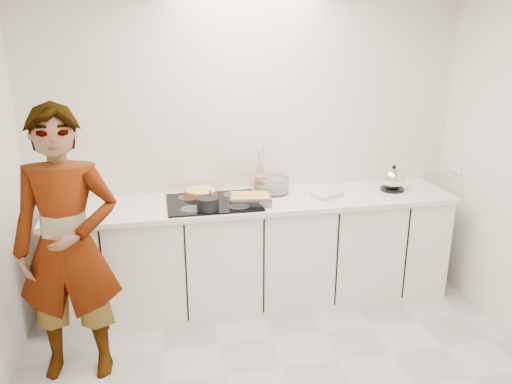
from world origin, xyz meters
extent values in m
cube|color=white|center=(0.00, 1.60, 1.30)|extent=(3.60, 0.00, 2.60)
cube|color=white|center=(1.79, 1.33, 1.07)|extent=(0.02, 0.15, 0.09)
cube|color=white|center=(0.00, 1.28, 0.43)|extent=(3.20, 0.58, 0.87)
cube|color=white|center=(0.00, 1.28, 0.89)|extent=(3.24, 0.64, 0.04)
cube|color=black|center=(-0.35, 1.26, 0.92)|extent=(0.72, 0.54, 0.01)
cylinder|color=#C15E34|center=(-0.43, 1.46, 0.95)|extent=(0.35, 0.35, 0.04)
cylinder|color=#FBDD68|center=(-0.43, 1.46, 0.96)|extent=(0.31, 0.31, 0.01)
cylinder|color=black|center=(-0.41, 1.09, 0.97)|extent=(0.22, 0.22, 0.09)
cylinder|color=silver|center=(-0.39, 1.11, 1.01)|extent=(0.02, 0.07, 0.14)
cube|color=silver|center=(-0.07, 1.18, 0.95)|extent=(0.36, 0.28, 0.06)
cube|color=#DDAC60|center=(-0.07, 1.18, 0.98)|extent=(0.32, 0.25, 0.02)
cylinder|color=silver|center=(0.16, 1.43, 0.98)|extent=(0.29, 0.29, 0.13)
cylinder|color=white|center=(0.16, 1.43, 0.96)|extent=(0.24, 0.24, 0.06)
cube|color=white|center=(0.58, 1.24, 0.93)|extent=(0.28, 0.25, 0.04)
cylinder|color=black|center=(1.18, 1.29, 0.92)|extent=(0.24, 0.24, 0.02)
sphere|color=silver|center=(1.18, 1.29, 1.01)|extent=(0.24, 0.24, 0.19)
sphere|color=black|center=(1.18, 1.29, 1.12)|extent=(0.04, 0.04, 0.03)
cylinder|color=orange|center=(0.08, 1.48, 0.98)|extent=(0.14, 0.14, 0.14)
imported|color=white|center=(-1.35, 0.62, 0.90)|extent=(0.69, 0.48, 1.81)
camera|label=1|loc=(-0.75, -2.44, 2.20)|focal=35.00mm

